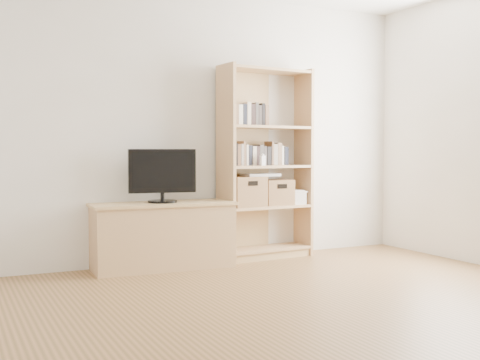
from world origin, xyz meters
TOP-DOWN VIEW (x-y plane):
  - floor at (0.00, 0.00)m, footprint 4.50×5.00m
  - back_wall at (0.00, 2.50)m, footprint 4.50×0.02m
  - tv_stand at (-0.48, 2.26)m, footprint 1.28×0.53m
  - bookshelf at (0.63, 2.33)m, footprint 0.98×0.42m
  - television at (-0.48, 2.26)m, footprint 0.61×0.14m
  - books_row_mid at (0.62, 2.35)m, footprint 0.76×0.19m
  - books_row_upper at (0.41, 2.33)m, footprint 0.37×0.17m
  - baby_monitor at (0.53, 2.22)m, footprint 0.06×0.04m
  - basket_left at (0.37, 2.30)m, footprint 0.39×0.34m
  - basket_right at (0.74, 2.34)m, footprint 0.32×0.27m
  - laptop at (0.56, 2.32)m, footprint 0.35×0.25m
  - magazine_stack at (0.95, 2.36)m, footprint 0.20×0.28m

SIDE VIEW (x-z plane):
  - floor at x=0.00m, z-range -0.01..0.01m
  - tv_stand at x=-0.48m, z-range 0.00..0.58m
  - magazine_stack at x=0.95m, z-range 0.53..0.65m
  - basket_right at x=0.74m, z-range 0.53..0.78m
  - basket_left at x=0.37m, z-range 0.53..0.82m
  - laptop at x=0.56m, z-range 0.82..0.85m
  - television at x=-0.48m, z-range 0.60..1.09m
  - bookshelf at x=0.63m, z-range 0.00..1.90m
  - baby_monitor at x=0.53m, z-range 0.93..1.03m
  - books_row_mid at x=0.62m, z-range 0.93..1.13m
  - back_wall at x=0.00m, z-range 0.00..2.60m
  - books_row_upper at x=0.41m, z-range 1.32..1.51m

